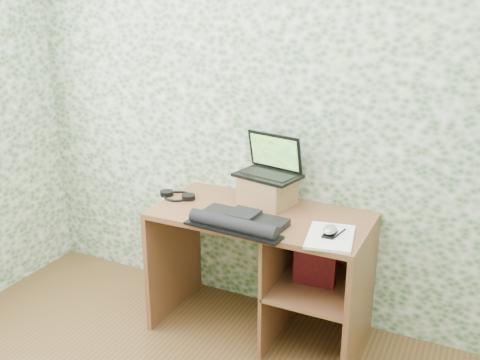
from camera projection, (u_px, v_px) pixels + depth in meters
The scene contains 10 objects.
wall_back at pixel (284, 105), 3.05m from camera, with size 3.50×3.50×0.00m, color white.
desk at pixel (275, 257), 3.04m from camera, with size 1.20×0.60×0.75m.
riser at pixel (268, 191), 3.07m from camera, with size 0.28×0.23×0.17m, color olive.
laptop at pixel (270, 166), 3.06m from camera, with size 0.39×0.32×0.23m.
keyboard at pixel (239, 221), 2.79m from camera, with size 0.55×0.30×0.08m.
headphones at pixel (178, 196), 3.20m from camera, with size 0.23×0.17×0.03m.
notepad at pixel (330, 237), 2.65m from camera, with size 0.22×0.32×0.01m, color white.
mouse at pixel (330, 232), 2.65m from camera, with size 0.07×0.11×0.04m, color #B8B8BB.
pen at pixel (339, 234), 2.66m from camera, with size 0.01×0.01×0.14m, color black.
red_box at pixel (315, 261), 2.90m from camera, with size 0.23×0.07×0.27m, color maroon.
Camera 1 is at (1.09, -1.08, 1.88)m, focal length 40.00 mm.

